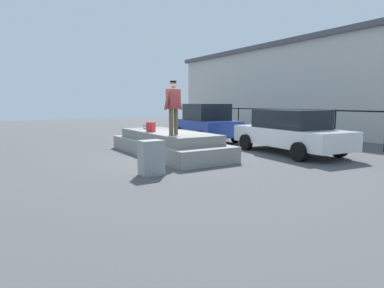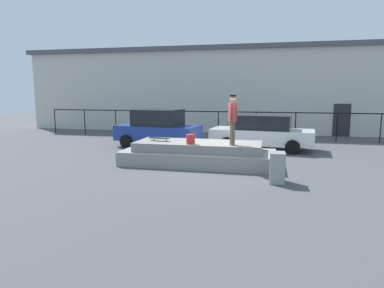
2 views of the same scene
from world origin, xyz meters
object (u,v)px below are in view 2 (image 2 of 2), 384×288
skateboarder (233,116)px  utility_box (277,168)px  skateboard (159,138)px  car_blue_sedan_near (158,128)px  car_white_sedan_mid (262,132)px  backpack (190,139)px

skateboarder → utility_box: (1.53, -1.53, -1.41)m
skateboard → utility_box: bearing=-23.6°
car_blue_sedan_near → car_white_sedan_mid: size_ratio=0.87×
car_white_sedan_mid → backpack: bearing=-117.4°
car_white_sedan_mid → utility_box: bearing=-84.1°
skateboarder → utility_box: bearing=-45.0°
car_white_sedan_mid → skateboard: bearing=-132.2°
skateboarder → car_white_sedan_mid: size_ratio=0.36×
skateboard → backpack: (1.35, -0.49, 0.08)m
skateboard → utility_box: skateboard is taller
skateboard → car_white_sedan_mid: 5.58m
car_blue_sedan_near → car_white_sedan_mid: (5.07, 0.32, -0.09)m
car_white_sedan_mid → utility_box: (0.62, -6.04, -0.38)m
skateboarder → car_white_sedan_mid: skateboarder is taller
backpack → utility_box: 3.38m
skateboarder → car_blue_sedan_near: 5.98m
backpack → utility_box: size_ratio=0.38×
skateboard → backpack: 1.44m
skateboarder → skateboard: bearing=172.5°
utility_box → skateboard: bearing=155.6°
skateboarder → car_white_sedan_mid: (0.91, 4.50, -1.03)m
skateboarder → skateboard: size_ratio=2.06×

